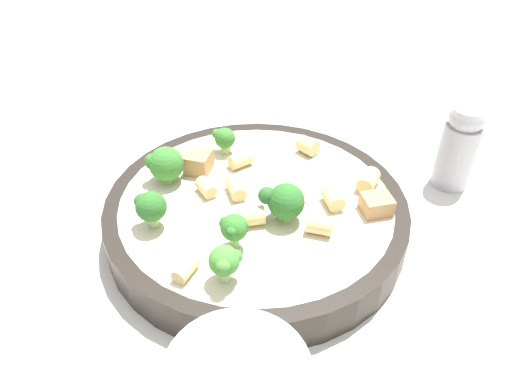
# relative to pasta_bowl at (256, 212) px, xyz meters

# --- Properties ---
(ground_plane) EXTENTS (2.00, 2.00, 0.00)m
(ground_plane) POSITION_rel_pasta_bowl_xyz_m (0.00, 0.00, -0.02)
(ground_plane) COLOR beige
(pasta_bowl) EXTENTS (0.29, 0.29, 0.04)m
(pasta_bowl) POSITION_rel_pasta_bowl_xyz_m (0.00, 0.00, 0.00)
(pasta_bowl) COLOR #28231E
(pasta_bowl) RESTS_ON ground_plane
(broccoli_floret_0) EXTENTS (0.03, 0.04, 0.04)m
(broccoli_floret_0) POSITION_rel_pasta_bowl_xyz_m (-0.01, 0.03, 0.04)
(broccoli_floret_0) COLOR #9EC175
(broccoli_floret_0) RESTS_ON pasta_bowl
(broccoli_floret_1) EXTENTS (0.04, 0.03, 0.04)m
(broccoli_floret_1) POSITION_rel_pasta_bowl_xyz_m (0.07, -0.06, 0.04)
(broccoli_floret_1) COLOR #9EC175
(broccoli_floret_1) RESTS_ON pasta_bowl
(broccoli_floret_2) EXTENTS (0.02, 0.02, 0.03)m
(broccoli_floret_2) POSITION_rel_pasta_bowl_xyz_m (0.04, 0.05, 0.04)
(broccoli_floret_2) COLOR #93B766
(broccoli_floret_2) RESTS_ON pasta_bowl
(broccoli_floret_3) EXTENTS (0.02, 0.02, 0.03)m
(broccoli_floret_3) POSITION_rel_pasta_bowl_xyz_m (0.00, -0.09, 0.03)
(broccoli_floret_3) COLOR #9EC175
(broccoli_floret_3) RESTS_ON pasta_bowl
(broccoli_floret_4) EXTENTS (0.03, 0.03, 0.03)m
(broccoli_floret_4) POSITION_rel_pasta_bowl_xyz_m (0.06, 0.09, 0.04)
(broccoli_floret_4) COLOR #9EC175
(broccoli_floret_4) RESTS_ON pasta_bowl
(broccoli_floret_5) EXTENTS (0.03, 0.03, 0.04)m
(broccoli_floret_5) POSITION_rel_pasta_bowl_xyz_m (0.10, -0.00, 0.04)
(broccoli_floret_5) COLOR #9EC175
(broccoli_floret_5) RESTS_ON pasta_bowl
(rigatoni_0) EXTENTS (0.03, 0.03, 0.02)m
(rigatoni_0) POSITION_rel_pasta_bowl_xyz_m (-0.11, 0.02, 0.02)
(rigatoni_0) COLOR #E0C67F
(rigatoni_0) RESTS_ON pasta_bowl
(rigatoni_1) EXTENTS (0.03, 0.02, 0.02)m
(rigatoni_1) POSITION_rel_pasta_bowl_xyz_m (0.02, 0.03, 0.02)
(rigatoni_1) COLOR #E0C67F
(rigatoni_1) RESTS_ON pasta_bowl
(rigatoni_2) EXTENTS (0.02, 0.03, 0.02)m
(rigatoni_2) POSITION_rel_pasta_bowl_xyz_m (-0.06, 0.03, 0.02)
(rigatoni_2) COLOR #E0C67F
(rigatoni_2) RESTS_ON pasta_bowl
(rigatoni_3) EXTENTS (0.03, 0.02, 0.01)m
(rigatoni_3) POSITION_rel_pasta_bowl_xyz_m (-0.01, -0.06, 0.02)
(rigatoni_3) COLOR #E0C67F
(rigatoni_3) RESTS_ON pasta_bowl
(rigatoni_4) EXTENTS (0.03, 0.03, 0.01)m
(rigatoni_4) POSITION_rel_pasta_bowl_xyz_m (0.09, 0.07, 0.02)
(rigatoni_4) COLOR #E0C67F
(rigatoni_4) RESTS_ON pasta_bowl
(rigatoni_5) EXTENTS (0.02, 0.03, 0.01)m
(rigatoni_5) POSITION_rel_pasta_bowl_xyz_m (0.01, -0.02, 0.02)
(rigatoni_5) COLOR #E0C67F
(rigatoni_5) RESTS_ON pasta_bowl
(rigatoni_6) EXTENTS (0.02, 0.03, 0.02)m
(rigatoni_6) POSITION_rel_pasta_bowl_xyz_m (-0.08, -0.06, 0.02)
(rigatoni_6) COLOR #E0C67F
(rigatoni_6) RESTS_ON pasta_bowl
(rigatoni_7) EXTENTS (0.02, 0.02, 0.01)m
(rigatoni_7) POSITION_rel_pasta_bowl_xyz_m (0.04, -0.03, 0.02)
(rigatoni_7) COLOR #E0C67F
(rigatoni_7) RESTS_ON pasta_bowl
(rigatoni_8) EXTENTS (0.02, 0.03, 0.01)m
(rigatoni_8) POSITION_rel_pasta_bowl_xyz_m (0.05, -0.09, 0.02)
(rigatoni_8) COLOR #E0C67F
(rigatoni_8) RESTS_ON pasta_bowl
(rigatoni_9) EXTENTS (0.03, 0.03, 0.02)m
(rigatoni_9) POSITION_rel_pasta_bowl_xyz_m (-0.04, 0.06, 0.02)
(rigatoni_9) COLOR #E0C67F
(rigatoni_9) RESTS_ON pasta_bowl
(chicken_chunk_0) EXTENTS (0.04, 0.04, 0.02)m
(chicken_chunk_0) POSITION_rel_pasta_bowl_xyz_m (0.04, -0.07, 0.03)
(chicken_chunk_0) COLOR tan
(chicken_chunk_0) RESTS_ON pasta_bowl
(chicken_chunk_1) EXTENTS (0.03, 0.03, 0.02)m
(chicken_chunk_1) POSITION_rel_pasta_bowl_xyz_m (-0.10, 0.06, 0.02)
(chicken_chunk_1) COLOR tan
(chicken_chunk_1) RESTS_ON pasta_bowl
(pepper_shaker) EXTENTS (0.04, 0.04, 0.10)m
(pepper_shaker) POSITION_rel_pasta_bowl_xyz_m (-0.23, 0.01, 0.03)
(pepper_shaker) COLOR #B2B2B7
(pepper_shaker) RESTS_ON ground_plane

